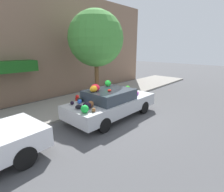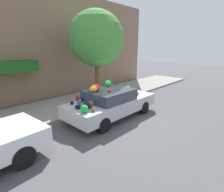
# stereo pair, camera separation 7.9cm
# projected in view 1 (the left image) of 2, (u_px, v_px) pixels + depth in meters

# --- Properties ---
(ground_plane) EXTENTS (60.00, 60.00, 0.00)m
(ground_plane) POSITION_uv_depth(u_px,v_px,m) (110.00, 116.00, 8.21)
(ground_plane) COLOR #4C4C4F
(sidewalk_curb) EXTENTS (24.00, 3.20, 0.11)m
(sidewalk_curb) POSITION_uv_depth(u_px,v_px,m) (75.00, 103.00, 9.95)
(sidewalk_curb) COLOR gray
(sidewalk_curb) RESTS_ON ground
(building_facade) EXTENTS (18.00, 1.20, 6.49)m
(building_facade) POSITION_uv_depth(u_px,v_px,m) (48.00, 46.00, 10.47)
(building_facade) COLOR #846651
(building_facade) RESTS_ON ground
(street_tree) EXTENTS (3.07, 3.07, 4.99)m
(street_tree) POSITION_uv_depth(u_px,v_px,m) (96.00, 39.00, 9.65)
(street_tree) COLOR brown
(street_tree) RESTS_ON sidewalk_curb
(fire_hydrant) EXTENTS (0.20, 0.20, 0.70)m
(fire_hydrant) POSITION_uv_depth(u_px,v_px,m) (77.00, 102.00, 8.79)
(fire_hydrant) COLOR red
(fire_hydrant) RESTS_ON sidewalk_curb
(art_car) EXTENTS (4.39, 1.90, 1.60)m
(art_car) POSITION_uv_depth(u_px,v_px,m) (111.00, 102.00, 7.89)
(art_car) COLOR #B7BABF
(art_car) RESTS_ON ground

